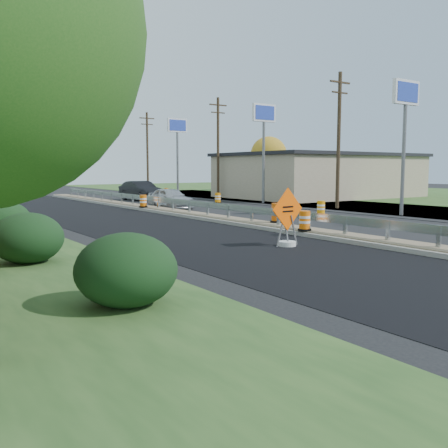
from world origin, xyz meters
TOP-DOWN VIEW (x-y plane):
  - ground at (0.00, 0.00)m, footprint 140.00×140.00m
  - milled_overlay at (-4.40, 10.00)m, footprint 7.20×120.00m
  - median at (0.00, 8.00)m, footprint 1.60×55.00m
  - guardrail at (0.00, 9.00)m, footprint 0.10×46.15m
  - retail_building_near at (20.99, 20.00)m, footprint 18.50×12.50m
  - pylon_sign_south at (10.50, 3.00)m, footprint 2.20×0.30m
  - pylon_sign_mid at (10.50, 16.00)m, footprint 2.20×0.30m
  - pylon_sign_north at (10.50, 30.00)m, footprint 2.20×0.30m
  - utility_pole_smid at (11.50, 9.00)m, footprint 1.90×0.26m
  - utility_pole_nmid at (11.50, 24.00)m, footprint 1.90×0.26m
  - utility_pole_north at (11.50, 39.00)m, footprint 1.90×0.26m
  - hedge_south at (-11.00, -6.00)m, footprint 2.09×2.09m
  - hedge_mid at (-11.50, 0.00)m, footprint 2.09×2.09m
  - hedge_north at (-11.00, 6.00)m, footprint 2.09×2.09m
  - tree_far_yellow at (26.00, 34.00)m, footprint 4.62×4.62m
  - caution_sign at (-3.00, -1.94)m, footprint 1.53×0.64m
  - barrel_median_near at (-0.55, -0.28)m, footprint 0.56×0.56m
  - barrel_median_mid at (0.55, 2.77)m, footprint 0.63×0.63m
  - barrel_median_far at (-0.55, 15.10)m, footprint 0.56×0.56m
  - barrel_shoulder_near at (7.01, 6.17)m, footprint 0.58×0.58m
  - barrel_shoulder_mid at (7.63, 18.32)m, footprint 0.57×0.57m
  - barrel_shoulder_far at (9.20, 30.13)m, footprint 0.55×0.55m
  - car_silver at (1.80, 15.64)m, footprint 1.87×4.38m
  - car_dark_mid at (3.95, 24.95)m, footprint 2.17×5.30m

SIDE VIEW (x-z plane):
  - ground at x=0.00m, z-range 0.00..0.00m
  - milled_overlay at x=-4.40m, z-range 0.00..0.01m
  - median at x=0.00m, z-range 0.00..0.23m
  - barrel_shoulder_far at x=9.20m, z-range -0.02..0.78m
  - barrel_shoulder_mid at x=7.63m, z-range -0.02..0.82m
  - barrel_shoulder_near at x=7.01m, z-range -0.02..0.84m
  - caution_sign at x=-3.00m, z-range -0.52..1.60m
  - barrel_median_far at x=-0.55m, z-range 0.21..1.03m
  - barrel_median_near at x=-0.55m, z-range 0.21..1.04m
  - barrel_median_mid at x=0.55m, z-range 0.21..1.13m
  - guardrail at x=0.00m, z-range 0.37..1.09m
  - car_silver at x=1.80m, z-range 0.00..1.47m
  - hedge_south at x=-11.00m, z-range 0.00..1.52m
  - hedge_mid at x=-11.50m, z-range 0.00..1.52m
  - hedge_north at x=-11.00m, z-range 0.00..1.52m
  - car_dark_mid at x=3.95m, z-range 0.00..1.71m
  - retail_building_near at x=20.99m, z-range 0.02..4.29m
  - tree_far_yellow at x=26.00m, z-range 1.11..7.97m
  - utility_pole_smid at x=11.50m, z-range 0.23..9.63m
  - utility_pole_nmid at x=11.50m, z-range 0.23..9.63m
  - utility_pole_north at x=11.50m, z-range 0.23..9.63m
  - pylon_sign_south at x=10.50m, z-range 2.53..10.43m
  - pylon_sign_mid at x=10.50m, z-range 2.53..10.43m
  - pylon_sign_north at x=10.50m, z-range 2.53..10.43m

